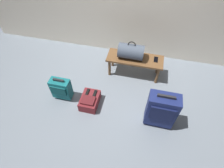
% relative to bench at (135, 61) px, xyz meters
% --- Properties ---
extents(ground_plane, '(6.60, 6.60, 0.00)m').
position_rel_bench_xyz_m(ground_plane, '(-0.29, -0.92, -0.34)').
color(ground_plane, slate).
extents(bench, '(1.00, 0.36, 0.40)m').
position_rel_bench_xyz_m(bench, '(0.00, 0.00, 0.00)').
color(bench, brown).
rests_on(bench, ground).
extents(duffel_bag_slate, '(0.44, 0.26, 0.34)m').
position_rel_bench_xyz_m(duffel_bag_slate, '(-0.08, 0.00, 0.19)').
color(duffel_bag_slate, '#475160').
rests_on(duffel_bag_slate, bench).
extents(cell_phone, '(0.07, 0.14, 0.01)m').
position_rel_bench_xyz_m(cell_phone, '(0.36, 0.04, 0.07)').
color(cell_phone, black).
rests_on(cell_phone, bench).
extents(suitcase_upright_navy, '(0.42, 0.24, 0.69)m').
position_rel_bench_xyz_m(suitcase_upright_navy, '(0.52, -0.96, 0.02)').
color(suitcase_upright_navy, navy).
rests_on(suitcase_upright_navy, ground).
extents(suitcase_small_teal, '(0.32, 0.18, 0.46)m').
position_rel_bench_xyz_m(suitcase_small_teal, '(-1.09, -0.84, -0.10)').
color(suitcase_small_teal, '#14666B').
rests_on(suitcase_small_teal, ground).
extents(backpack_maroon, '(0.28, 0.38, 0.21)m').
position_rel_bench_xyz_m(backpack_maroon, '(-0.60, -0.87, -0.24)').
color(backpack_maroon, maroon).
rests_on(backpack_maroon, ground).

